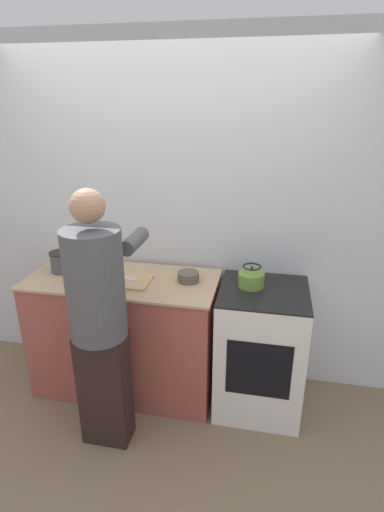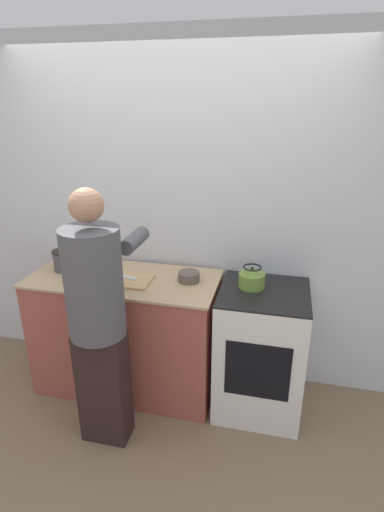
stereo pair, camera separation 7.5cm
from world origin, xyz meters
name	(u,v)px [view 2 (the right image)]	position (x,y,z in m)	size (l,w,h in m)	color
ground_plane	(156,415)	(0.00, 0.00, 0.00)	(12.00, 12.00, 0.00)	#7A664C
wall_back	(178,218)	(0.00, 0.67, 1.30)	(8.00, 0.05, 2.60)	silver
counter	(127,333)	(-0.32, 0.30, 0.47)	(1.38, 0.63, 0.93)	#9E4C42
oven	(260,350)	(0.70, 0.30, 0.47)	(0.60, 0.60, 0.94)	silver
person	(98,315)	(-0.26, -0.23, 0.92)	(0.39, 0.62, 1.70)	black
cutting_board	(127,280)	(-0.26, 0.24, 0.94)	(0.34, 0.25, 0.02)	tan
knife	(124,276)	(-0.30, 0.28, 0.95)	(0.20, 0.08, 0.01)	silver
kettle	(252,278)	(0.60, 0.34, 1.00)	(0.18, 0.18, 0.15)	olive
bowl_prep	(189,277)	(0.16, 0.35, 0.97)	(0.15, 0.15, 0.07)	brown
canister_jar	(64,260)	(-0.80, 0.33, 1.01)	(0.16, 0.16, 0.16)	#4C4C51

